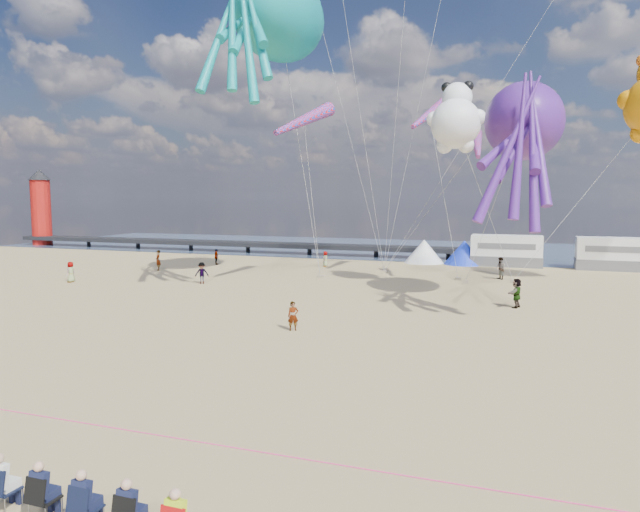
{
  "coord_description": "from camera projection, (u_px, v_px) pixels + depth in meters",
  "views": [
    {
      "loc": [
        7.25,
        -18.14,
        6.78
      ],
      "look_at": [
        -1.27,
        6.0,
        4.09
      ],
      "focal_mm": 32.0,
      "sensor_mm": 36.0,
      "label": 1
    }
  ],
  "objects": [
    {
      "name": "ground",
      "position": [
        297.0,
        389.0,
        20.13
      ],
      "size": [
        120.0,
        120.0,
        0.0
      ],
      "primitive_type": "plane",
      "color": "tan",
      "rests_on": "ground"
    },
    {
      "name": "water",
      "position": [
        459.0,
        250.0,
        71.7
      ],
      "size": [
        120.0,
        120.0,
        0.0
      ],
      "primitive_type": "plane",
      "color": "#344764",
      "rests_on": "ground"
    },
    {
      "name": "pier",
      "position": [
        219.0,
        243.0,
        70.56
      ],
      "size": [
        60.0,
        3.0,
        0.5
      ],
      "primitive_type": "cube",
      "color": "black",
      "rests_on": "ground"
    },
    {
      "name": "lighthouse",
      "position": [
        41.0,
        213.0,
        79.47
      ],
      "size": [
        2.6,
        2.6,
        9.0
      ],
      "primitive_type": "cylinder",
      "color": "#A5140F",
      "rests_on": "ground"
    },
    {
      "name": "motorhome_0",
      "position": [
        506.0,
        251.0,
        55.49
      ],
      "size": [
        6.6,
        2.5,
        3.0
      ],
      "primitive_type": "cube",
      "color": "silver",
      "rests_on": "ground"
    },
    {
      "name": "motorhome_1",
      "position": [
        615.0,
        254.0,
        52.35
      ],
      "size": [
        6.6,
        2.5,
        3.0
      ],
      "primitive_type": "cube",
      "color": "silver",
      "rests_on": "ground"
    },
    {
      "name": "tent_white",
      "position": [
        424.0,
        251.0,
        58.17
      ],
      "size": [
        4.0,
        4.0,
        2.4
      ],
      "primitive_type": "cone",
      "color": "white",
      "rests_on": "ground"
    },
    {
      "name": "tent_blue",
      "position": [
        464.0,
        252.0,
        56.85
      ],
      "size": [
        4.0,
        4.0,
        2.4
      ],
      "primitive_type": "cone",
      "color": "#1933CC",
      "rests_on": "ground"
    },
    {
      "name": "spectator_row",
      "position": [
        87.0,
        498.0,
        11.62
      ],
      "size": [
        6.1,
        0.9,
        1.3
      ],
      "primitive_type": null,
      "color": "black",
      "rests_on": "ground"
    },
    {
      "name": "rope_line",
      "position": [
        229.0,
        447.0,
        15.44
      ],
      "size": [
        34.0,
        0.03,
        0.03
      ],
      "primitive_type": "cylinder",
      "rotation": [
        0.0,
        1.57,
        0.0
      ],
      "color": "#F2338C",
      "rests_on": "ground"
    },
    {
      "name": "standing_person",
      "position": [
        293.0,
        316.0,
        28.81
      ],
      "size": [
        0.65,
        0.58,
        1.49
      ],
      "primitive_type": "imported",
      "rotation": [
        0.0,
        0.0,
        0.51
      ],
      "color": "tan",
      "rests_on": "ground"
    },
    {
      "name": "beachgoer_0",
      "position": [
        71.0,
        272.0,
        44.99
      ],
      "size": [
        0.4,
        0.61,
        1.64
      ],
      "primitive_type": "imported",
      "rotation": [
        0.0,
        0.0,
        4.69
      ],
      "color": "#7F6659",
      "rests_on": "ground"
    },
    {
      "name": "beachgoer_2",
      "position": [
        202.0,
        273.0,
        44.22
      ],
      "size": [
        1.02,
        0.95,
        1.68
      ],
      "primitive_type": "imported",
      "rotation": [
        0.0,
        0.0,
        0.51
      ],
      "color": "#7F6659",
      "rests_on": "ground"
    },
    {
      "name": "beachgoer_3",
      "position": [
        216.0,
        257.0,
        56.6
      ],
      "size": [
        1.09,
        1.15,
        1.56
      ],
      "primitive_type": "imported",
      "rotation": [
        0.0,
        0.0,
        2.27
      ],
      "color": "#7F6659",
      "rests_on": "ground"
    },
    {
      "name": "beachgoer_4",
      "position": [
        517.0,
        293.0,
        34.71
      ],
      "size": [
        0.76,
        1.14,
        1.81
      ],
      "primitive_type": "imported",
      "rotation": [
        0.0,
        0.0,
        4.38
      ],
      "color": "#7F6659",
      "rests_on": "ground"
    },
    {
      "name": "beachgoer_5",
      "position": [
        158.0,
        260.0,
        52.26
      ],
      "size": [
        1.46,
        1.7,
        1.85
      ],
      "primitive_type": "imported",
      "rotation": [
        0.0,
        0.0,
        5.35
      ],
      "color": "#7F6659",
      "rests_on": "ground"
    },
    {
      "name": "beachgoer_6",
      "position": [
        325.0,
        259.0,
        55.1
      ],
      "size": [
        0.51,
        0.63,
        1.48
      ],
      "primitive_type": "imported",
      "rotation": [
        0.0,
        0.0,
        5.04
      ],
      "color": "#7F6659",
      "rests_on": "ground"
    },
    {
      "name": "beachgoer_7",
      "position": [
        500.0,
        268.0,
        46.53
      ],
      "size": [
        0.97,
        1.06,
        1.82
      ],
      "primitive_type": "imported",
      "rotation": [
        0.0,
        0.0,
        5.28
      ],
      "color": "#7F6659",
      "rests_on": "ground"
    },
    {
      "name": "sandbag_a",
      "position": [
        320.0,
        277.0,
        47.29
      ],
      "size": [
        0.5,
        0.35,
        0.22
      ],
      "primitive_type": "cube",
      "color": "gray",
      "rests_on": "ground"
    },
    {
      "name": "sandbag_b",
      "position": [
        465.0,
        282.0,
        44.26
      ],
      "size": [
        0.5,
        0.35,
        0.22
      ],
      "primitive_type": "cube",
      "color": "gray",
      "rests_on": "ground"
    },
    {
      "name": "sandbag_c",
      "position": [
        513.0,
        282.0,
        44.72
      ],
      "size": [
        0.5,
        0.35,
        0.22
      ],
      "primitive_type": "cube",
      "color": "gray",
      "rests_on": "ground"
    },
    {
      "name": "sandbag_d",
      "position": [
        458.0,
        279.0,
        46.27
      ],
      "size": [
        0.5,
        0.35,
        0.22
      ],
      "primitive_type": "cube",
      "color": "gray",
      "rests_on": "ground"
    },
    {
      "name": "sandbag_e",
      "position": [
        384.0,
        272.0,
        50.68
      ],
      "size": [
        0.5,
        0.35,
        0.22
      ],
      "primitive_type": "cube",
      "color": "gray",
      "rests_on": "ground"
    },
    {
      "name": "kite_octopus_teal",
      "position": [
        279.0,
        17.0,
        41.79
      ],
      "size": [
        8.98,
        12.3,
        12.92
      ],
      "primitive_type": null,
      "rotation": [
        0.0,
        0.0,
        0.41
      ],
      "color": "#0D888B"
    },
    {
      "name": "kite_octopus_purple",
      "position": [
        524.0,
        122.0,
        34.66
      ],
      "size": [
        6.25,
        10.48,
        11.2
      ],
      "primitive_type": null,
      "rotation": [
        0.0,
        0.0,
        -0.22
      ],
      "color": "#4D1E80"
    },
    {
      "name": "kite_panda",
      "position": [
        456.0,
        124.0,
        39.24
      ],
      "size": [
        4.53,
        4.31,
        5.87
      ],
      "primitive_type": null,
      "rotation": [
        0.0,
        0.0,
        -0.1
      ],
      "color": "white"
    },
    {
      "name": "windsock_left",
      "position": [
        304.0,
        120.0,
        41.7
      ],
      "size": [
        2.88,
        7.18,
        7.13
      ],
      "primitive_type": null,
      "rotation": [
        0.0,
        0.0,
        -0.26
      ],
      "color": "red"
    },
    {
      "name": "windsock_mid",
      "position": [
        430.0,
        114.0,
        45.77
      ],
      "size": [
        2.88,
        6.1,
        6.1
      ],
      "primitive_type": null,
      "rotation": [
        0.0,
        0.0,
        -0.32
      ],
      "color": "red"
    },
    {
      "name": "windsock_right",
      "position": [
        477.0,
        145.0,
        42.51
      ],
      "size": [
        1.41,
        4.37,
        4.3
      ],
      "primitive_type": null,
      "rotation": [
        0.0,
        0.0,
        0.12
      ],
      "color": "red"
    }
  ]
}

